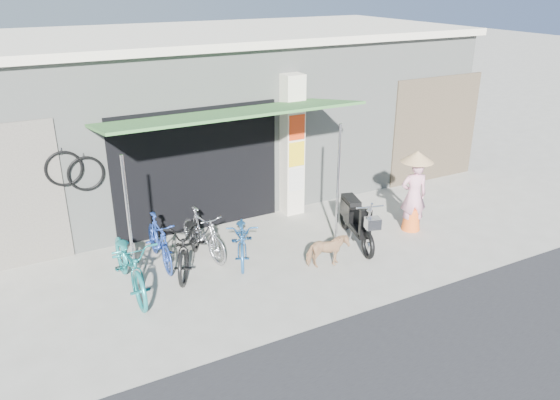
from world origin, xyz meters
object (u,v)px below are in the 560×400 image
bike_blue (159,241)px  nun (414,191)px  bike_silver (203,233)px  bike_teal (130,262)px  bike_navy (243,238)px  moped (356,220)px  street_dog (327,251)px  bike_black (190,242)px

bike_blue → nun: (4.93, -1.00, 0.38)m
bike_silver → nun: (4.13, -0.93, 0.38)m
bike_teal → bike_navy: bike_teal is taller
bike_teal → nun: 5.63m
moped → bike_blue: bearing=-179.0°
street_dog → bike_teal: bearing=88.5°
bike_silver → moped: bearing=-27.5°
bike_teal → bike_black: bike_teal is taller
bike_black → street_dog: bike_black is taller
bike_silver → bike_navy: bike_silver is taller
bike_blue → bike_navy: 1.48m
bike_silver → bike_black: bearing=-149.9°
bike_teal → bike_silver: size_ratio=1.32×
bike_teal → bike_black: (1.12, 0.29, -0.02)m
street_dog → moped: moped is taller
street_dog → bike_navy: bearing=63.1°
bike_silver → moped: size_ratio=0.84×
bike_teal → nun: (5.61, -0.33, 0.32)m
bike_teal → moped: 4.28m
bike_blue → moped: bearing=-13.5°
bike_black → bike_blue: bearing=168.4°
bike_black → bike_teal: bearing=-136.4°
bike_teal → street_dog: bearing=-14.2°
nun → bike_blue: bearing=8.5°
bike_teal → bike_silver: bike_teal is taller
bike_black → nun: nun is taller
bike_blue → bike_black: 0.58m
bike_silver → bike_navy: bearing=-47.3°
bike_silver → nun: bearing=-23.1°
bike_blue → bike_black: (0.44, -0.38, 0.05)m
bike_blue → bike_silver: bearing=-4.1°
bike_teal → street_dog: size_ratio=2.68×
bike_teal → nun: bearing=-3.2°
bike_blue → bike_black: bike_black is taller
bike_teal → bike_black: bearing=14.8°
bike_blue → bike_silver: size_ratio=1.00×
bike_navy → nun: bearing=15.9°
bike_navy → moped: size_ratio=0.89×
bike_navy → street_dog: 1.55m
street_dog → bike_blue: bearing=72.6°
bike_black → moped: bearing=19.1°
nun → moped: bearing=16.9°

